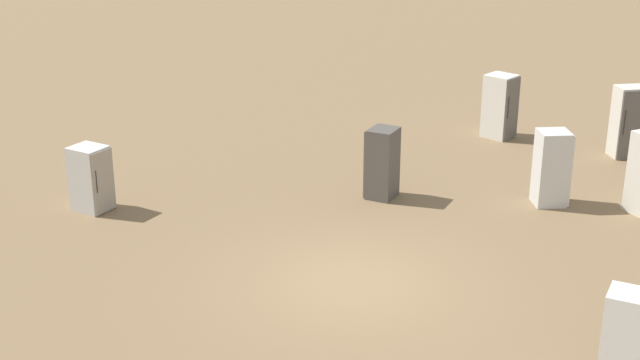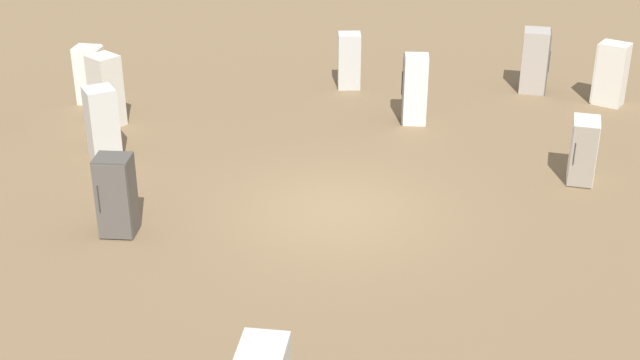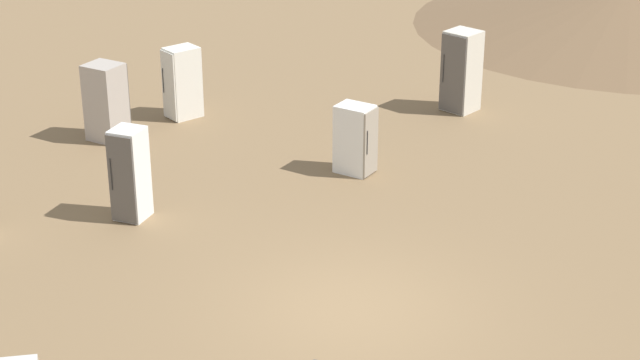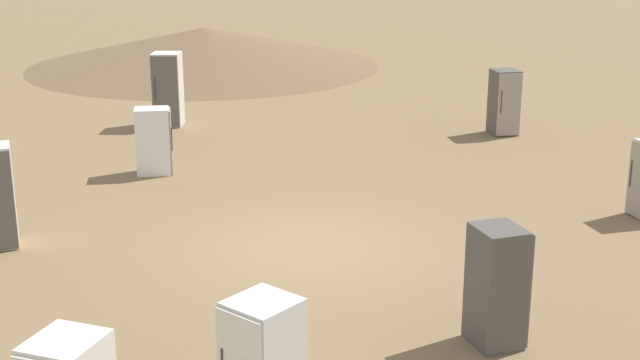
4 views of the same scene
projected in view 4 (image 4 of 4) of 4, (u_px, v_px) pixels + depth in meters
The scene contains 6 objects.
ground_plane at pixel (309, 246), 15.32m from camera, with size 1000.00×1000.00×0.00m, color brown.
dirt_mound at pixel (204, 47), 32.87m from camera, with size 12.94×12.94×1.41m.
discarded_fridge_2 at pixel (168, 89), 23.69m from camera, with size 0.99×0.98×1.95m.
discarded_fridge_3 at pixel (497, 286), 11.66m from camera, with size 0.91×0.91×1.64m.
discarded_fridge_4 at pixel (154, 141), 19.37m from camera, with size 0.90×0.94×1.46m.
discarded_fridge_13 at pixel (504, 102), 22.79m from camera, with size 0.95×0.94×1.66m.
Camera 4 is at (12.23, 7.47, 5.54)m, focal length 50.00 mm.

